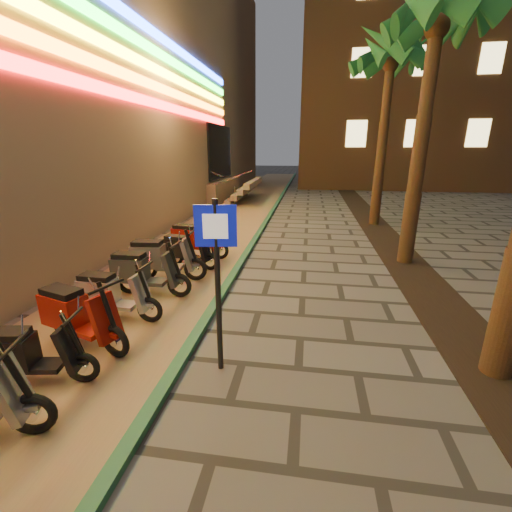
% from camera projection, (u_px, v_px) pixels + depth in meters
% --- Properties ---
extents(ground, '(120.00, 120.00, 0.00)m').
position_uv_depth(ground, '(211.00, 460.00, 3.51)').
color(ground, '#474442').
rests_on(ground, ground).
extents(parking_strip, '(3.40, 60.00, 0.01)m').
position_uv_depth(parking_strip, '(217.00, 230.00, 13.31)').
color(parking_strip, '#8C7251').
rests_on(parking_strip, ground).
extents(green_curb, '(0.18, 60.00, 0.10)m').
position_uv_depth(green_curb, '(261.00, 230.00, 13.05)').
color(green_curb, '#225C3B').
rests_on(green_curb, ground).
extents(planting_strip, '(1.20, 40.00, 0.02)m').
position_uv_depth(planting_strip, '(427.00, 290.00, 7.70)').
color(planting_strip, black).
rests_on(planting_strip, ground).
extents(apartment_block, '(18.00, 16.06, 25.00)m').
position_uv_depth(apartment_block, '(415.00, 29.00, 28.56)').
color(apartment_block, brown).
rests_on(apartment_block, ground).
extents(palm_c, '(2.97, 3.02, 6.91)m').
position_uv_depth(palm_c, '(437.00, 26.00, 7.85)').
color(palm_c, '#472D19').
rests_on(palm_c, ground).
extents(palm_d, '(2.97, 3.02, 7.16)m').
position_uv_depth(palm_d, '(391.00, 65.00, 12.49)').
color(palm_d, '#472D19').
rests_on(palm_d, ground).
extents(pedestrian_sign, '(0.54, 0.12, 2.46)m').
position_uv_depth(pedestrian_sign, '(217.00, 265.00, 4.49)').
color(pedestrian_sign, black).
rests_on(pedestrian_sign, ground).
extents(scooter_5, '(1.48, 0.63, 1.04)m').
position_uv_depth(scooter_5, '(27.00, 354.00, 4.53)').
color(scooter_5, black).
rests_on(scooter_5, ground).
extents(scooter_6, '(1.71, 0.90, 1.21)m').
position_uv_depth(scooter_6, '(76.00, 315.00, 5.42)').
color(scooter_6, black).
rests_on(scooter_6, ground).
extents(scooter_7, '(1.59, 0.56, 1.12)m').
position_uv_depth(scooter_7, '(111.00, 294.00, 6.28)').
color(scooter_7, black).
rests_on(scooter_7, ground).
extents(scooter_8, '(1.71, 0.60, 1.22)m').
position_uv_depth(scooter_8, '(142.00, 272.00, 7.30)').
color(scooter_8, black).
rests_on(scooter_8, ground).
extents(scooter_9, '(1.79, 0.65, 1.26)m').
position_uv_depth(scooter_9, '(160.00, 258.00, 8.14)').
color(scooter_9, black).
rests_on(scooter_9, ground).
extents(scooter_10, '(1.55, 0.70, 1.09)m').
position_uv_depth(scooter_10, '(185.00, 250.00, 9.07)').
color(scooter_10, black).
rests_on(scooter_10, ground).
extents(scooter_11, '(1.72, 0.71, 1.21)m').
position_uv_depth(scooter_11, '(194.00, 239.00, 9.91)').
color(scooter_11, black).
rests_on(scooter_11, ground).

